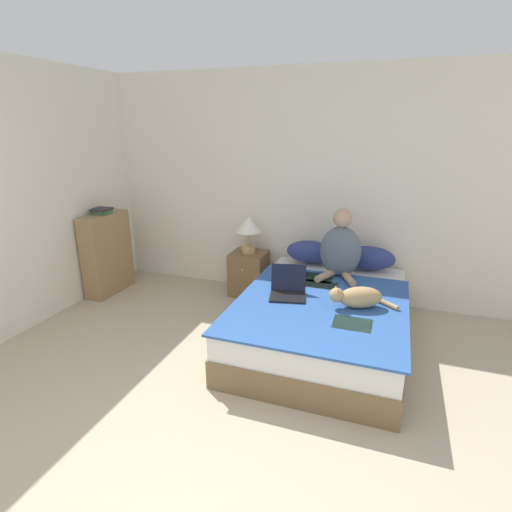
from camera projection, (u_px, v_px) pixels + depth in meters
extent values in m
cube|color=silver|center=(313.00, 188.00, 4.49)|extent=(5.89, 0.05, 2.55)
cube|color=silver|center=(14.00, 200.00, 3.73)|extent=(0.05, 4.38, 2.55)
cube|color=brown|center=(322.00, 329.00, 3.74)|extent=(1.41, 2.06, 0.24)
cube|color=silver|center=(324.00, 307.00, 3.67)|extent=(1.39, 2.03, 0.20)
cube|color=#2D569E|center=(320.00, 305.00, 3.46)|extent=(1.45, 1.65, 0.02)
cube|color=#5B9384|center=(318.00, 285.00, 3.89)|extent=(0.38, 0.21, 0.01)
cube|color=#5B9384|center=(318.00, 278.00, 4.06)|extent=(0.29, 0.26, 0.01)
cube|color=#5B9384|center=(352.00, 324.00, 3.12)|extent=(0.30, 0.24, 0.01)
ellipsoid|color=navy|center=(311.00, 252.00, 4.47)|extent=(0.54, 0.28, 0.25)
ellipsoid|color=navy|center=(369.00, 258.00, 4.27)|extent=(0.54, 0.28, 0.25)
ellipsoid|color=slate|center=(340.00, 251.00, 4.04)|extent=(0.41, 0.23, 0.52)
sphere|color=tan|center=(343.00, 218.00, 3.93)|extent=(0.19, 0.19, 0.19)
cylinder|color=tan|center=(325.00, 276.00, 4.01)|extent=(0.19, 0.29, 0.07)
cylinder|color=tan|center=(348.00, 278.00, 3.94)|extent=(0.19, 0.29, 0.07)
ellipsoid|color=tan|center=(360.00, 297.00, 3.36)|extent=(0.41, 0.32, 0.18)
sphere|color=tan|center=(337.00, 295.00, 3.34)|extent=(0.12, 0.12, 0.12)
cone|color=tan|center=(338.00, 292.00, 3.29)|extent=(0.06, 0.06, 0.06)
cone|color=tan|center=(336.00, 288.00, 3.36)|extent=(0.06, 0.06, 0.06)
cylinder|color=tan|center=(388.00, 304.00, 3.40)|extent=(0.19, 0.15, 0.04)
cube|color=black|center=(288.00, 297.00, 3.58)|extent=(0.36, 0.31, 0.02)
cube|color=black|center=(289.00, 277.00, 3.68)|extent=(0.32, 0.13, 0.24)
cube|color=brown|center=(249.00, 273.00, 4.77)|extent=(0.41, 0.39, 0.52)
sphere|color=tan|center=(243.00, 270.00, 4.56)|extent=(0.03, 0.03, 0.03)
cylinder|color=tan|center=(249.00, 249.00, 4.69)|extent=(0.17, 0.17, 0.10)
cylinder|color=tan|center=(249.00, 238.00, 4.65)|extent=(0.02, 0.02, 0.16)
cone|color=white|center=(248.00, 224.00, 4.60)|extent=(0.30, 0.30, 0.18)
cube|color=#99754C|center=(107.00, 254.00, 4.77)|extent=(0.23, 0.64, 0.96)
cube|color=#3D7A51|center=(103.00, 212.00, 4.62)|extent=(0.15, 0.19, 0.04)
cube|color=#2D2D33|center=(102.00, 209.00, 4.61)|extent=(0.21, 0.22, 0.03)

